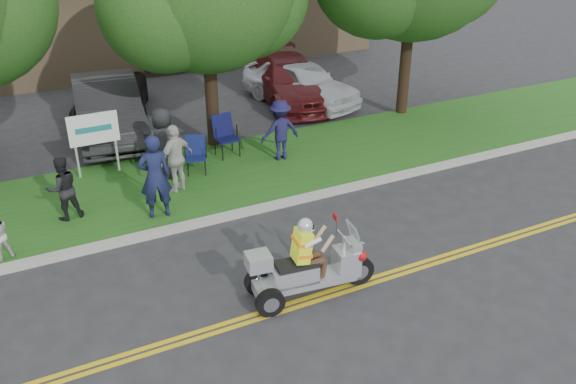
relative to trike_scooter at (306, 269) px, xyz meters
name	(u,v)px	position (x,y,z in m)	size (l,w,h in m)	color
ground	(320,279)	(0.49, 0.32, -0.58)	(120.00, 120.00, 0.00)	#28282B
centerline_near	(335,295)	(0.49, -0.26, -0.57)	(60.00, 0.10, 0.01)	gold
centerline_far	(331,290)	(0.49, -0.10, -0.57)	(60.00, 0.10, 0.01)	gold
curb	(257,209)	(0.49, 3.37, -0.52)	(60.00, 0.25, 0.12)	#A8A89E
grass_verge	(223,174)	(0.49, 5.52, -0.52)	(60.00, 4.00, 0.10)	#255015
commercial_building	(150,6)	(2.49, 19.29, 1.43)	(18.00, 8.20, 4.00)	#9E7F5B
business_sign	(94,132)	(-2.41, 6.92, 0.68)	(1.25, 0.06, 1.75)	silver
trike_scooter	(306,269)	(0.00, 0.00, 0.00)	(2.52, 0.90, 1.65)	black
lawn_chair_a	(196,152)	(-0.09, 5.94, 0.08)	(0.65, 0.67, 0.97)	black
lawn_chair_b	(225,133)	(1.00, 6.64, 0.17)	(0.64, 0.66, 1.14)	black
spectator_adult_left	(155,177)	(-1.66, 4.03, 0.51)	(0.72, 0.47, 1.97)	#171D41
spectator_adult_mid	(63,188)	(-3.53, 4.85, 0.28)	(0.72, 0.56, 1.49)	black
spectator_adult_right	(176,158)	(-0.85, 5.10, 0.38)	(1.00, 0.41, 1.70)	beige
spectator_chair_a	(280,130)	(2.24, 5.68, 0.36)	(1.08, 0.62, 1.67)	#191742
spectator_chair_b	(164,143)	(-0.89, 5.98, 0.46)	(0.91, 0.59, 1.86)	black
parked_car_left	(108,108)	(-1.51, 9.78, 0.29)	(1.84, 5.28, 1.74)	#272729
parked_car_mid	(111,99)	(-1.14, 11.18, 0.09)	(2.22, 4.81, 1.34)	black
parked_car_right	(290,80)	(4.83, 10.23, 0.18)	(2.11, 5.18, 1.50)	#531315
parked_car_far_right	(300,82)	(5.02, 9.81, 0.19)	(1.82, 4.52, 1.54)	silver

